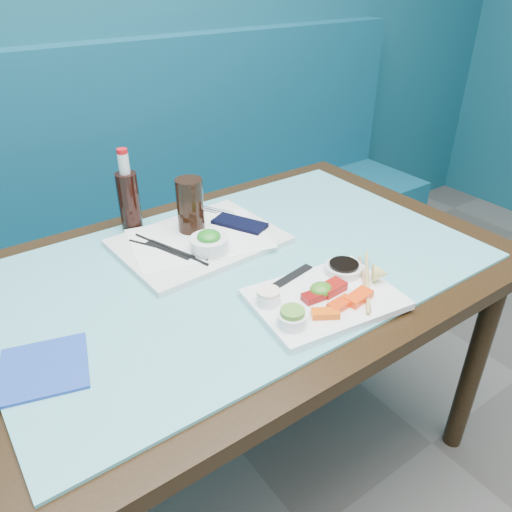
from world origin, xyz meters
TOP-DOWN VIEW (x-y plane):
  - booth_bench at (0.00, 2.29)m, footprint 3.00×0.56m
  - dining_table at (0.00, 1.45)m, footprint 1.40×0.90m
  - glass_top at (0.00, 1.45)m, footprint 1.22×0.76m
  - sashimi_plate at (0.06, 1.20)m, footprint 0.35×0.27m
  - salmon_left at (0.01, 1.14)m, footprint 0.07×0.06m
  - salmon_mid at (0.06, 1.15)m, footprint 0.06×0.03m
  - salmon_right at (0.11, 1.14)m, footprint 0.08×0.05m
  - tuna_left at (0.03, 1.20)m, footprint 0.05×0.04m
  - tuna_right at (0.09, 1.20)m, footprint 0.07×0.04m
  - seaweed_garnish at (0.06, 1.21)m, footprint 0.07×0.07m
  - ramekin_wasabi at (-0.06, 1.16)m, footprint 0.07×0.07m
  - wasabi_fill at (-0.06, 1.16)m, footprint 0.07×0.07m
  - ramekin_ginger at (-0.06, 1.25)m, footprint 0.06×0.06m
  - ginger_fill at (-0.06, 1.25)m, footprint 0.06×0.06m
  - soy_dish at (0.17, 1.25)m, footprint 0.12×0.12m
  - soy_fill at (0.17, 1.25)m, footprint 0.08×0.08m
  - lemon_wedge at (0.21, 1.17)m, footprint 0.06×0.06m
  - chopstick_sleeve at (0.05, 1.30)m, footprint 0.14×0.05m
  - wooden_chopstick_a at (0.17, 1.18)m, footprint 0.15×0.18m
  - wooden_chopstick_b at (0.18, 1.18)m, footprint 0.19×0.19m
  - serving_tray at (-0.03, 1.60)m, footprint 0.44×0.34m
  - paper_placemat at (-0.03, 1.60)m, footprint 0.41×0.33m
  - seaweed_bowl at (-0.04, 1.52)m, footprint 0.12×0.12m
  - seaweed_salad at (-0.04, 1.52)m, footprint 0.07×0.07m
  - cola_glass at (-0.02, 1.65)m, footprint 0.09×0.09m
  - navy_pouch at (0.10, 1.60)m, footprint 0.13×0.17m
  - fork at (0.09, 1.70)m, footprint 0.06×0.10m
  - black_chopstick_a at (-0.13, 1.59)m, footprint 0.13×0.21m
  - black_chopstick_b at (-0.13, 1.59)m, footprint 0.09×0.25m
  - tray_sleeve at (-0.13, 1.59)m, footprint 0.07×0.15m
  - cola_bottle_body at (-0.15, 1.79)m, footprint 0.06×0.06m
  - cola_bottle_neck at (-0.15, 1.79)m, footprint 0.04×0.04m
  - cola_bottle_cap at (-0.15, 1.79)m, footprint 0.04×0.04m
  - blue_napkin at (-0.52, 1.35)m, footprint 0.20×0.20m

SIDE VIEW (x-z plane):
  - booth_bench at x=0.00m, z-range -0.21..0.96m
  - dining_table at x=0.00m, z-range 0.29..1.04m
  - glass_top at x=0.00m, z-range 0.75..0.76m
  - blue_napkin at x=-0.52m, z-range 0.76..0.76m
  - serving_tray at x=-0.03m, z-range 0.76..0.77m
  - sashimi_plate at x=0.06m, z-range 0.76..0.77m
  - paper_placemat at x=-0.03m, z-range 0.77..0.78m
  - tray_sleeve at x=-0.13m, z-range 0.77..0.78m
  - chopstick_sleeve at x=0.05m, z-range 0.77..0.78m
  - black_chopstick_a at x=-0.13m, z-range 0.77..0.78m
  - black_chopstick_b at x=-0.13m, z-range 0.77..0.78m
  - wooden_chopstick_a at x=0.17m, z-range 0.77..0.78m
  - wooden_chopstick_b at x=0.18m, z-range 0.77..0.78m
  - navy_pouch at x=0.10m, z-range 0.77..0.79m
  - fork at x=0.09m, z-range 0.77..0.79m
  - salmon_left at x=0.01m, z-range 0.77..0.79m
  - salmon_mid at x=0.06m, z-range 0.77..0.79m
  - tuna_left at x=0.03m, z-range 0.77..0.79m
  - salmon_right at x=0.11m, z-range 0.77..0.79m
  - soy_dish at x=0.17m, z-range 0.77..0.79m
  - tuna_right at x=0.09m, z-range 0.77..0.80m
  - ramekin_ginger at x=-0.06m, z-range 0.77..0.80m
  - ramekin_wasabi at x=-0.06m, z-range 0.77..0.80m
  - seaweed_garnish at x=0.06m, z-range 0.77..0.80m
  - seaweed_bowl at x=-0.04m, z-range 0.77..0.81m
  - soy_fill at x=0.17m, z-range 0.79..0.80m
  - lemon_wedge at x=0.21m, z-range 0.77..0.82m
  - ginger_fill at x=-0.06m, z-range 0.80..0.81m
  - wasabi_fill at x=-0.06m, z-range 0.80..0.81m
  - seaweed_salad at x=-0.04m, z-range 0.80..0.83m
  - cola_bottle_body at x=-0.15m, z-range 0.76..0.93m
  - cola_glass at x=-0.02m, z-range 0.77..0.93m
  - cola_bottle_neck at x=-0.15m, z-range 0.93..0.98m
  - cola_bottle_cap at x=-0.15m, z-range 0.98..1.00m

